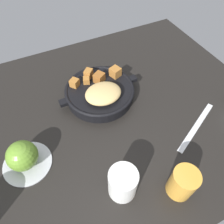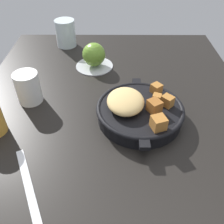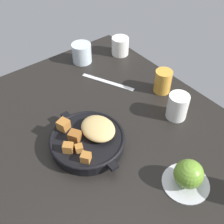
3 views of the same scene
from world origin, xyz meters
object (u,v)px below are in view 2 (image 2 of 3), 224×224
Objects in this scene: cast_iron_skillet at (137,110)px; water_glass_tall at (65,33)px; white_creamer_pitcher at (27,88)px; butter_knife at (27,189)px; red_apple at (93,55)px.

cast_iron_skillet is 2.67× the size of water_glass_tall.
white_creamer_pitcher is at bearing 75.79° from cast_iron_skillet.
butter_knife is at bearing 132.13° from cast_iron_skillet.
water_glass_tall is at bearing 29.98° from cast_iron_skillet.
red_apple is 20.24cm from water_glass_tall.
butter_knife is (-21.20, 23.44, -2.67)cm from cast_iron_skillet.
red_apple is 49.56cm from butter_knife.
butter_knife is 29.97cm from white_creamer_pitcher.
white_creamer_pitcher is (-19.41, 17.12, -0.05)cm from red_apple.
white_creamer_pitcher reaches higher than red_apple.
butter_knife is 2.16× the size of water_glass_tall.
white_creamer_pitcher is 0.88× the size of water_glass_tall.
white_creamer_pitcher is at bearing 171.71° from water_glass_tall.
red_apple is 0.88× the size of white_creamer_pitcher.
water_glass_tall is at bearing -24.43° from butter_knife.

